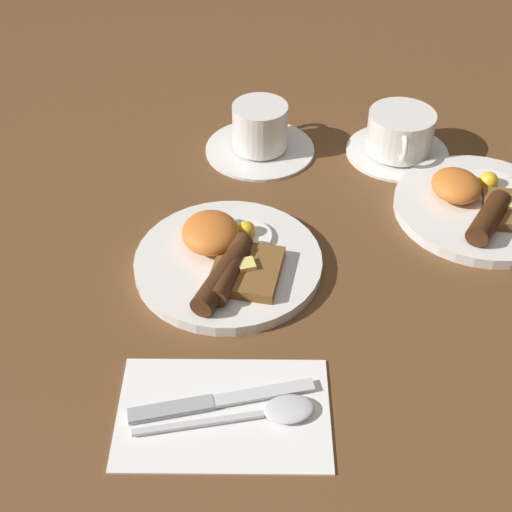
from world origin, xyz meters
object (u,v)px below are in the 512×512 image
breakfast_plate_near (227,259)px  breakfast_plate_far (480,204)px  teacup_near (260,133)px  knife (212,402)px  teacup_far (400,136)px  spoon (271,412)px

breakfast_plate_near → breakfast_plate_far: breakfast_plate_near is taller
teacup_near → knife: teacup_near is taller
teacup_far → breakfast_plate_near: bearing=-50.2°
breakfast_plate_near → teacup_near: bearing=165.1°
breakfast_plate_near → breakfast_plate_far: (-0.08, 0.35, -0.00)m
teacup_far → knife: teacup_far is taller
breakfast_plate_far → teacup_far: size_ratio=1.51×
teacup_far → spoon: teacup_far is taller
breakfast_plate_far → teacup_far: bearing=-153.9°
teacup_near → teacup_far: 0.21m
breakfast_plate_far → knife: breakfast_plate_far is taller
breakfast_plate_far → teacup_near: 0.34m
breakfast_plate_near → spoon: (0.23, 0.03, -0.01)m
breakfast_plate_far → teacup_far: teacup_far is taller
teacup_near → breakfast_plate_near: bearing=-14.9°
breakfast_plate_near → teacup_far: size_ratio=1.51×
knife → spoon: bearing=-24.2°
breakfast_plate_near → spoon: breakfast_plate_near is taller
teacup_near → breakfast_plate_far: bearing=56.9°
breakfast_plate_near → knife: (0.21, -0.03, -0.01)m
spoon → breakfast_plate_far: bearing=39.3°
breakfast_plate_near → breakfast_plate_far: 0.36m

